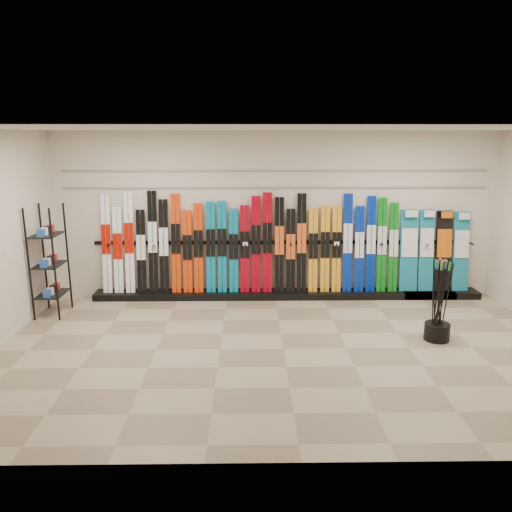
{
  "coord_description": "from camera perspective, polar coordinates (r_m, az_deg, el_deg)",
  "views": [
    {
      "loc": [
        -0.48,
        -6.48,
        2.92
      ],
      "look_at": [
        -0.37,
        1.0,
        1.1
      ],
      "focal_mm": 35.0,
      "sensor_mm": 36.0,
      "label": 1
    }
  ],
  "objects": [
    {
      "name": "snowboards",
      "position": [
        9.69,
        19.69,
        0.55
      ],
      "size": [
        1.27,
        0.23,
        1.49
      ],
      "color": "#14728C",
      "rests_on": "ski_rack_base"
    },
    {
      "name": "skis",
      "position": [
        9.03,
        -0.7,
        1.08
      ],
      "size": [
        5.37,
        0.24,
        1.84
      ],
      "color": "white",
      "rests_on": "ski_rack_base"
    },
    {
      "name": "back_wall",
      "position": [
        9.11,
        2.18,
        4.69
      ],
      "size": [
        8.0,
        0.0,
        8.0
      ],
      "primitive_type": "plane",
      "rotation": [
        1.57,
        0.0,
        0.0
      ],
      "color": "beige",
      "rests_on": "floor"
    },
    {
      "name": "accessory_rack",
      "position": [
        8.83,
        -22.58,
        -0.53
      ],
      "size": [
        0.4,
        0.6,
        1.83
      ],
      "primitive_type": "cube",
      "color": "black",
      "rests_on": "floor"
    },
    {
      "name": "pole_bin",
      "position": [
        7.82,
        19.97,
        -8.12
      ],
      "size": [
        0.36,
        0.36,
        0.25
      ],
      "primitive_type": "cylinder",
      "color": "black",
      "rests_on": "floor"
    },
    {
      "name": "ceiling",
      "position": [
        6.5,
        3.49,
        14.35
      ],
      "size": [
        8.0,
        8.0,
        0.0
      ],
      "primitive_type": "plane",
      "rotation": [
        3.14,
        0.0,
        0.0
      ],
      "color": "silver",
      "rests_on": "back_wall"
    },
    {
      "name": "slatwall_rail_1",
      "position": [
        9.0,
        2.24,
        9.71
      ],
      "size": [
        7.6,
        0.02,
        0.03
      ],
      "primitive_type": "cube",
      "color": "gray",
      "rests_on": "back_wall"
    },
    {
      "name": "slatwall_rail_0",
      "position": [
        9.02,
        2.22,
        7.81
      ],
      "size": [
        7.6,
        0.02,
        0.03
      ],
      "primitive_type": "cube",
      "color": "gray",
      "rests_on": "back_wall"
    },
    {
      "name": "floor",
      "position": [
        7.12,
        3.13,
        -10.55
      ],
      "size": [
        8.0,
        8.0,
        0.0
      ],
      "primitive_type": "plane",
      "color": "#86745C",
      "rests_on": "ground"
    },
    {
      "name": "ski_rack_base",
      "position": [
        9.24,
        3.57,
        -4.38
      ],
      "size": [
        8.0,
        0.4,
        0.12
      ],
      "primitive_type": "cube",
      "color": "black",
      "rests_on": "floor"
    },
    {
      "name": "ski_poles",
      "position": [
        7.66,
        20.17,
        -4.75
      ],
      "size": [
        0.27,
        0.36,
        1.18
      ],
      "color": "black",
      "rests_on": "pole_bin"
    }
  ]
}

